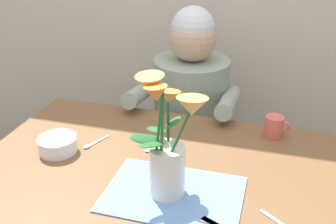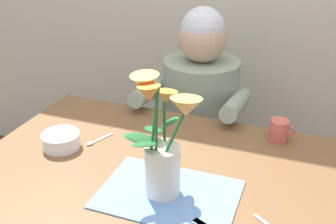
# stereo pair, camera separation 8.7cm
# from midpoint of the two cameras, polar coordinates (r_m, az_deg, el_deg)

# --- Properties ---
(dining_table) EXTENTS (1.20, 0.80, 0.74)m
(dining_table) POSITION_cam_midpoint_polar(r_m,az_deg,el_deg) (1.39, -3.23, -11.12)
(dining_table) COLOR brown
(dining_table) RESTS_ON ground_plane
(seated_person) EXTENTS (0.45, 0.47, 1.14)m
(seated_person) POSITION_cam_midpoint_polar(r_m,az_deg,el_deg) (1.94, 1.84, -2.20)
(seated_person) COLOR #4C4C56
(seated_person) RESTS_ON ground_plane
(striped_placemat) EXTENTS (0.40, 0.28, 0.00)m
(striped_placemat) POSITION_cam_midpoint_polar(r_m,az_deg,el_deg) (1.21, -1.31, -11.46)
(striped_placemat) COLOR #6B93D1
(striped_placemat) RESTS_ON dining_table
(flower_vase) EXTENTS (0.22, 0.21, 0.37)m
(flower_vase) POSITION_cam_midpoint_polar(r_m,az_deg,el_deg) (1.12, -2.27, -4.67)
(flower_vase) COLOR silver
(flower_vase) RESTS_ON dining_table
(ceramic_bowl) EXTENTS (0.14, 0.14, 0.06)m
(ceramic_bowl) POSITION_cam_midpoint_polar(r_m,az_deg,el_deg) (1.46, -16.95, -4.39)
(ceramic_bowl) COLOR white
(ceramic_bowl) RESTS_ON dining_table
(tea_cup) EXTENTS (0.09, 0.07, 0.08)m
(tea_cup) POSITION_cam_midpoint_polar(r_m,az_deg,el_deg) (1.53, 13.10, -2.02)
(tea_cup) COLOR #CC564C
(tea_cup) RESTS_ON dining_table
(spoon_0) EXTENTS (0.11, 0.08, 0.01)m
(spoon_0) POSITION_cam_midpoint_polar(r_m,az_deg,el_deg) (1.42, -3.45, -5.28)
(spoon_0) COLOR silver
(spoon_0) RESTS_ON dining_table
(spoon_3) EXTENTS (0.06, 0.12, 0.01)m
(spoon_3) POSITION_cam_midpoint_polar(r_m,az_deg,el_deg) (1.48, -12.21, -4.42)
(spoon_3) COLOR silver
(spoon_3) RESTS_ON dining_table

